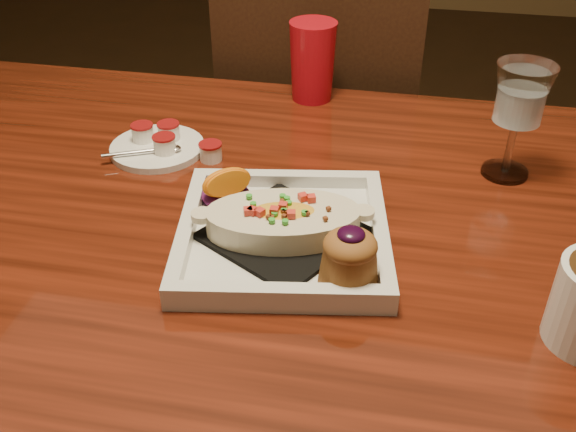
% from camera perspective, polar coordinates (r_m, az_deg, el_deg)
% --- Properties ---
extents(table, '(1.50, 0.90, 0.75)m').
position_cam_1_polar(table, '(0.89, -3.16, -5.84)').
color(table, maroon).
rests_on(table, floor).
extents(chair_far, '(0.42, 0.42, 0.93)m').
position_cam_1_polar(chair_far, '(1.48, 2.94, 5.53)').
color(chair_far, black).
rests_on(chair_far, floor).
extents(plate, '(0.29, 0.29, 0.08)m').
position_cam_1_polar(plate, '(0.77, 0.14, -1.34)').
color(plate, silver).
rests_on(plate, table).
extents(goblet, '(0.08, 0.08, 0.17)m').
position_cam_1_polar(goblet, '(0.93, 19.95, 9.61)').
color(goblet, silver).
rests_on(goblet, table).
extents(saucer, '(0.14, 0.14, 0.10)m').
position_cam_1_polar(saucer, '(1.01, -11.61, 6.22)').
color(saucer, silver).
rests_on(saucer, table).
extents(creamer_loose, '(0.04, 0.04, 0.03)m').
position_cam_1_polar(creamer_loose, '(0.97, -6.89, 5.72)').
color(creamer_loose, white).
rests_on(creamer_loose, table).
extents(red_tumbler, '(0.08, 0.08, 0.14)m').
position_cam_1_polar(red_tumbler, '(1.14, 2.20, 13.58)').
color(red_tumbler, red).
rests_on(red_tumbler, table).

